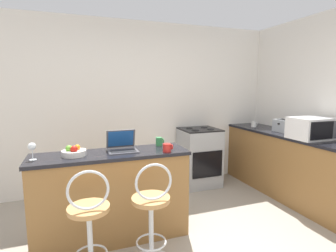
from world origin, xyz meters
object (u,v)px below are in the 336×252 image
object	(u,v)px
laptop	(122,146)
stove_range	(199,157)
bar_stool_near	(90,229)
microwave	(312,128)
mug_red	(167,148)
mug_green	(159,141)
mug_white	(254,124)
wine_glass_tall	(32,147)
toaster	(284,126)
bar_stool_far	(152,219)
fruit_bowl	(74,152)

from	to	relation	value
laptop	stove_range	bearing A→B (deg)	35.89
bar_stool_near	microwave	bearing A→B (deg)	8.64
mug_red	mug_green	xyz separation A→B (m)	(0.01, 0.31, 0.00)
mug_red	mug_white	distance (m)	2.24
laptop	mug_green	distance (m)	0.46
wine_glass_tall	microwave	bearing A→B (deg)	-1.87
microwave	wine_glass_tall	distance (m)	3.26
laptop	toaster	xyz separation A→B (m)	(2.48, 0.34, 0.04)
laptop	toaster	world-z (taller)	laptop
bar_stool_far	mug_white	xyz separation A→B (m)	(2.24, 1.52, 0.53)
fruit_bowl	mug_red	size ratio (longest dim) A/B	2.26
stove_range	laptop	bearing A→B (deg)	-144.11
mug_green	wine_glass_tall	bearing A→B (deg)	-171.82
toaster	mug_green	distance (m)	2.04
bar_stool_far	mug_green	xyz separation A→B (m)	(0.31, 0.72, 0.53)
mug_red	mug_white	world-z (taller)	mug_white
laptop	fruit_bowl	size ratio (longest dim) A/B	1.31
laptop	mug_red	world-z (taller)	laptop
fruit_bowl	wine_glass_tall	world-z (taller)	wine_glass_tall
microwave	mug_white	distance (m)	1.10
laptop	mug_red	distance (m)	0.48
wine_glass_tall	mug_white	world-z (taller)	wine_glass_tall
laptop	stove_range	xyz separation A→B (m)	(1.44, 1.04, -0.52)
mug_white	mug_green	size ratio (longest dim) A/B	1.02
bar_stool_near	mug_red	xyz separation A→B (m)	(0.82, 0.41, 0.53)
stove_range	fruit_bowl	xyz separation A→B (m)	(-1.92, -1.09, 0.51)
bar_stool_near	mug_white	size ratio (longest dim) A/B	10.14
toaster	mug_red	distance (m)	2.12
bar_stool_far	laptop	size ratio (longest dim) A/B	3.21
fruit_bowl	mug_green	world-z (taller)	fruit_bowl
wine_glass_tall	mug_red	bearing A→B (deg)	-5.73
bar_stool_far	mug_white	bearing A→B (deg)	34.11
fruit_bowl	mug_red	world-z (taller)	fruit_bowl
laptop	mug_white	xyz separation A→B (m)	(2.38, 0.90, -0.01)
microwave	stove_range	bearing A→B (deg)	128.84
mug_white	fruit_bowl	bearing A→B (deg)	-161.55
toaster	microwave	bearing A→B (deg)	-95.79
bar_stool_far	toaster	xyz separation A→B (m)	(2.34, 0.95, 0.58)
laptop	fruit_bowl	xyz separation A→B (m)	(-0.48, -0.05, -0.02)
mug_white	mug_green	bearing A→B (deg)	-157.51
laptop	mug_red	bearing A→B (deg)	-25.87
microwave	mug_red	world-z (taller)	microwave
fruit_bowl	mug_red	xyz separation A→B (m)	(0.91, -0.16, 0.01)
microwave	wine_glass_tall	xyz separation A→B (m)	(-3.26, 0.11, -0.02)
bar_stool_near	mug_white	world-z (taller)	mug_white
laptop	toaster	bearing A→B (deg)	7.73
stove_range	mug_green	size ratio (longest dim) A/B	10.00
toaster	fruit_bowl	xyz separation A→B (m)	(-2.96, -0.39, -0.05)
microwave	fruit_bowl	distance (m)	2.91
stove_range	mug_white	size ratio (longest dim) A/B	9.80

